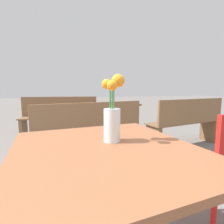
# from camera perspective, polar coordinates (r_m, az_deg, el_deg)

# --- Properties ---
(table_front) EXTENTS (0.92, 1.00, 0.74)m
(table_front) POSITION_cam_1_polar(r_m,az_deg,el_deg) (0.89, -1.96, -17.63)
(table_front) COLOR brown
(table_front) RESTS_ON ground_plane
(flower_vase) EXTENTS (0.11, 0.13, 0.35)m
(flower_vase) POSITION_cam_1_polar(r_m,az_deg,el_deg) (0.91, 0.14, -1.50)
(flower_vase) COLOR silver
(flower_vase) RESTS_ON table_front
(bench_near) EXTENTS (1.51, 0.61, 0.85)m
(bench_near) POSITION_cam_1_polar(r_m,az_deg,el_deg) (3.28, 23.43, -2.90)
(bench_near) COLOR brown
(bench_near) RESTS_ON ground_plane
(bench_middle) EXTENTS (1.46, 0.63, 0.85)m
(bench_middle) POSITION_cam_1_polar(r_m,az_deg,el_deg) (2.30, -7.32, -6.67)
(bench_middle) COLOR brown
(bench_middle) RESTS_ON ground_plane
(bench_far) EXTENTS (1.56, 0.57, 0.85)m
(bench_far) POSITION_cam_1_polar(r_m,az_deg,el_deg) (3.77, -16.65, -1.24)
(bench_far) COLOR brown
(bench_far) RESTS_ON ground_plane
(table_back) EXTENTS (0.79, 0.69, 0.75)m
(table_back) POSITION_cam_1_polar(r_m,az_deg,el_deg) (3.26, 1.09, 0.45)
(table_back) COLOR brown
(table_back) RESTS_ON ground_plane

